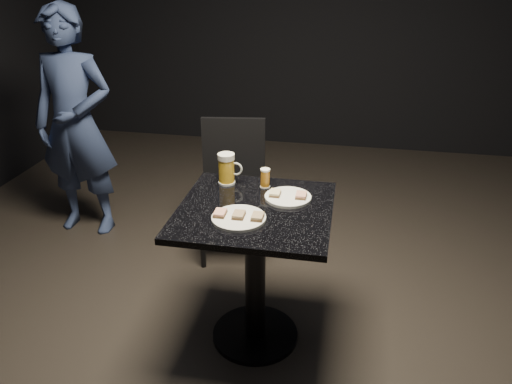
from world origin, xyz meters
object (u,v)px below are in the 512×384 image
plate_small (288,197)px  plate_large (239,218)px  chair (233,180)px  patron (75,124)px  beer_tumbler (265,178)px  table (255,253)px  beer_mug (227,169)px

plate_small → plate_large: bearing=-126.6°
plate_large → chair: 1.02m
plate_large → patron: 1.72m
patron → beer_tumbler: patron is taller
table → beer_tumbler: beer_tumbler is taller
beer_tumbler → chair: size_ratio=0.11×
plate_large → beer_mug: bearing=111.2°
plate_large → table: bearing=68.7°
patron → beer_tumbler: bearing=-26.2°
plate_small → chair: size_ratio=0.25×
beer_tumbler → plate_small: bearing=-40.0°
table → beer_tumbler: bearing=88.7°
beer_mug → beer_tumbler: 0.20m
patron → chair: bearing=-4.9°
chair → beer_tumbler: bearing=-62.4°
patron → beer_mug: size_ratio=9.79×
plate_small → table: (-0.13, -0.12, -0.25)m
chair → beer_mug: bearing=-78.7°
plate_large → patron: patron is taller
patron → chair: size_ratio=1.77×
patron → beer_mug: (1.21, -0.68, 0.06)m
table → beer_mug: (-0.19, 0.24, 0.32)m
plate_small → table: 0.31m
plate_large → patron: bearing=142.2°
plate_small → patron: 1.74m
plate_large → plate_small: size_ratio=1.08×
plate_small → beer_tumbler: bearing=140.0°
beer_tumbler → patron: bearing=153.7°
plate_large → table: plate_large is taller
plate_large → chair: chair is taller
beer_tumbler → chair: chair is taller
plate_small → chair: 0.88m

